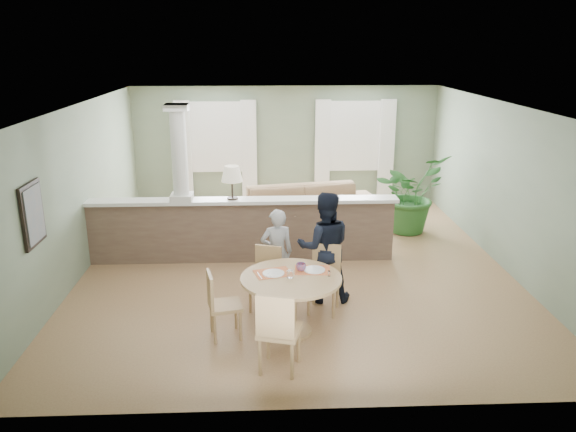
{
  "coord_description": "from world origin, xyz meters",
  "views": [
    {
      "loc": [
        -0.51,
        -8.96,
        3.65
      ],
      "look_at": [
        -0.16,
        -1.0,
        1.17
      ],
      "focal_mm": 35.0,
      "sensor_mm": 36.0,
      "label": 1
    }
  ],
  "objects_px": {
    "chair_far_man": "(325,275)",
    "child_person": "(277,253)",
    "chair_near": "(278,329)",
    "dining_table": "(291,288)",
    "chair_side": "(219,302)",
    "man_person": "(324,247)",
    "chair_far_boy": "(266,275)",
    "sofa": "(307,209)",
    "houseplant": "(409,193)"
  },
  "relations": [
    {
      "from": "chair_far_man",
      "to": "child_person",
      "type": "height_order",
      "value": "child_person"
    },
    {
      "from": "houseplant",
      "to": "chair_far_man",
      "type": "xyz_separation_m",
      "value": [
        -2.04,
        -3.39,
        -0.25
      ]
    },
    {
      "from": "sofa",
      "to": "chair_side",
      "type": "relative_size",
      "value": 3.32
    },
    {
      "from": "chair_far_boy",
      "to": "chair_near",
      "type": "height_order",
      "value": "chair_near"
    },
    {
      "from": "chair_far_boy",
      "to": "chair_near",
      "type": "distance_m",
      "value": 1.7
    },
    {
      "from": "chair_far_man",
      "to": "chair_side",
      "type": "xyz_separation_m",
      "value": [
        -1.42,
        -0.73,
        -0.03
      ]
    },
    {
      "from": "houseplant",
      "to": "dining_table",
      "type": "bearing_deg",
      "value": -122.29
    },
    {
      "from": "chair_far_boy",
      "to": "chair_near",
      "type": "bearing_deg",
      "value": -67.81
    },
    {
      "from": "houseplant",
      "to": "chair_side",
      "type": "relative_size",
      "value": 1.75
    },
    {
      "from": "chair_far_man",
      "to": "child_person",
      "type": "xyz_separation_m",
      "value": [
        -0.66,
        0.51,
        0.15
      ]
    },
    {
      "from": "sofa",
      "to": "child_person",
      "type": "height_order",
      "value": "child_person"
    },
    {
      "from": "man_person",
      "to": "dining_table",
      "type": "bearing_deg",
      "value": 62.21
    },
    {
      "from": "dining_table",
      "to": "man_person",
      "type": "xyz_separation_m",
      "value": [
        0.52,
        0.97,
        0.19
      ]
    },
    {
      "from": "chair_far_boy",
      "to": "chair_side",
      "type": "distance_m",
      "value": 1.03
    },
    {
      "from": "chair_far_man",
      "to": "man_person",
      "type": "relative_size",
      "value": 0.58
    },
    {
      "from": "chair_near",
      "to": "child_person",
      "type": "xyz_separation_m",
      "value": [
        0.04,
        2.1,
        0.11
      ]
    },
    {
      "from": "dining_table",
      "to": "chair_far_boy",
      "type": "distance_m",
      "value": 0.82
    },
    {
      "from": "sofa",
      "to": "dining_table",
      "type": "xyz_separation_m",
      "value": [
        -0.51,
        -4.19,
        0.19
      ]
    },
    {
      "from": "dining_table",
      "to": "child_person",
      "type": "xyz_separation_m",
      "value": [
        -0.16,
        1.15,
        0.05
      ]
    },
    {
      "from": "dining_table",
      "to": "chair_far_boy",
      "type": "bearing_deg",
      "value": 113.21
    },
    {
      "from": "chair_far_man",
      "to": "dining_table",
      "type": "bearing_deg",
      "value": -111.35
    },
    {
      "from": "chair_side",
      "to": "chair_near",
      "type": "bearing_deg",
      "value": -152.65
    },
    {
      "from": "child_person",
      "to": "houseplant",
      "type": "bearing_deg",
      "value": -143.4
    },
    {
      "from": "chair_far_boy",
      "to": "houseplant",
      "type": "bearing_deg",
      "value": 66.95
    },
    {
      "from": "man_person",
      "to": "chair_far_boy",
      "type": "bearing_deg",
      "value": 15.36
    },
    {
      "from": "man_person",
      "to": "sofa",
      "type": "bearing_deg",
      "value": -89.21
    },
    {
      "from": "chair_far_boy",
      "to": "chair_side",
      "type": "height_order",
      "value": "chair_far_boy"
    },
    {
      "from": "houseplant",
      "to": "chair_side",
      "type": "xyz_separation_m",
      "value": [
        -3.47,
        -4.12,
        -0.29
      ]
    },
    {
      "from": "houseplant",
      "to": "man_person",
      "type": "height_order",
      "value": "man_person"
    },
    {
      "from": "chair_side",
      "to": "child_person",
      "type": "relative_size",
      "value": 0.66
    },
    {
      "from": "chair_side",
      "to": "man_person",
      "type": "distance_m",
      "value": 1.82
    },
    {
      "from": "dining_table",
      "to": "chair_side",
      "type": "bearing_deg",
      "value": -174.59
    },
    {
      "from": "dining_table",
      "to": "child_person",
      "type": "height_order",
      "value": "child_person"
    },
    {
      "from": "dining_table",
      "to": "man_person",
      "type": "bearing_deg",
      "value": 61.6
    },
    {
      "from": "houseplant",
      "to": "child_person",
      "type": "distance_m",
      "value": 3.95
    },
    {
      "from": "houseplant",
      "to": "child_person",
      "type": "bearing_deg",
      "value": -133.21
    },
    {
      "from": "chair_near",
      "to": "child_person",
      "type": "bearing_deg",
      "value": -75.99
    },
    {
      "from": "chair_far_boy",
      "to": "child_person",
      "type": "xyz_separation_m",
      "value": [
        0.16,
        0.4,
        0.18
      ]
    },
    {
      "from": "child_person",
      "to": "man_person",
      "type": "relative_size",
      "value": 0.82
    },
    {
      "from": "sofa",
      "to": "houseplant",
      "type": "height_order",
      "value": "houseplant"
    },
    {
      "from": "sofa",
      "to": "chair_far_man",
      "type": "xyz_separation_m",
      "value": [
        -0.01,
        -3.55,
        0.09
      ]
    },
    {
      "from": "chair_far_man",
      "to": "chair_side",
      "type": "bearing_deg",
      "value": -136.17
    },
    {
      "from": "dining_table",
      "to": "chair_far_boy",
      "type": "xyz_separation_m",
      "value": [
        -0.32,
        0.75,
        -0.13
      ]
    },
    {
      "from": "chair_near",
      "to": "chair_far_man",
      "type": "bearing_deg",
      "value": -98.71
    },
    {
      "from": "chair_far_boy",
      "to": "chair_far_man",
      "type": "xyz_separation_m",
      "value": [
        0.82,
        -0.11,
        0.03
      ]
    },
    {
      "from": "chair_far_man",
      "to": "child_person",
      "type": "bearing_deg",
      "value": 159.03
    },
    {
      "from": "houseplant",
      "to": "man_person",
      "type": "distance_m",
      "value": 3.67
    },
    {
      "from": "sofa",
      "to": "chair_far_boy",
      "type": "distance_m",
      "value": 3.54
    },
    {
      "from": "child_person",
      "to": "man_person",
      "type": "distance_m",
      "value": 0.72
    },
    {
      "from": "chair_near",
      "to": "dining_table",
      "type": "bearing_deg",
      "value": -86.73
    }
  ]
}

